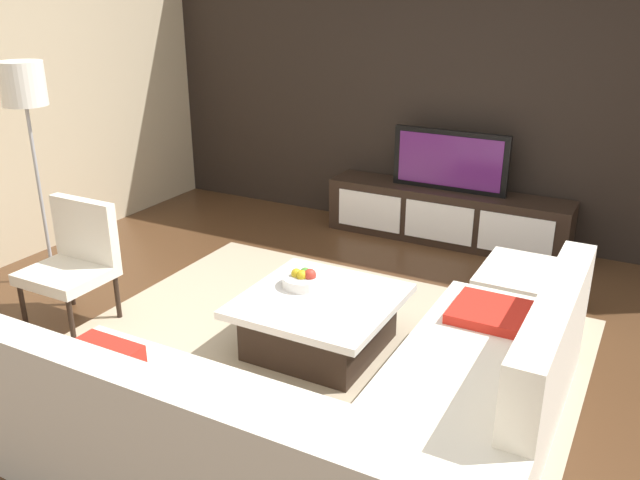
# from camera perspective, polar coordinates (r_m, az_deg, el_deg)

# --- Properties ---
(ground_plane) EXTENTS (14.00, 14.00, 0.00)m
(ground_plane) POSITION_cam_1_polar(r_m,az_deg,el_deg) (4.34, 0.54, -10.27)
(ground_plane) COLOR #4C301C
(feature_wall_back) EXTENTS (6.40, 0.12, 2.80)m
(feature_wall_back) POSITION_cam_1_polar(r_m,az_deg,el_deg) (6.28, 12.42, 12.84)
(feature_wall_back) COLOR black
(feature_wall_back) RESTS_ON ground
(area_rug) EXTENTS (3.27, 2.79, 0.01)m
(area_rug) POSITION_cam_1_polar(r_m,az_deg,el_deg) (4.38, -0.64, -9.89)
(area_rug) COLOR tan
(area_rug) RESTS_ON ground
(media_console) EXTENTS (2.24, 0.44, 0.50)m
(media_console) POSITION_cam_1_polar(r_m,az_deg,el_deg) (6.26, 10.81, 2.08)
(media_console) COLOR black
(media_console) RESTS_ON ground
(television) EXTENTS (1.06, 0.06, 0.55)m
(television) POSITION_cam_1_polar(r_m,az_deg,el_deg) (6.11, 11.15, 6.73)
(television) COLOR black
(television) RESTS_ON media_console
(sectional_couch) EXTENTS (2.49, 2.44, 0.82)m
(sectional_couch) POSITION_cam_1_polar(r_m,az_deg,el_deg) (3.35, 1.92, -15.25)
(sectional_couch) COLOR silver
(sectional_couch) RESTS_ON ground
(coffee_table) EXTENTS (0.96, 0.98, 0.38)m
(coffee_table) POSITION_cam_1_polar(r_m,az_deg,el_deg) (4.36, -0.01, -7.08)
(coffee_table) COLOR black
(coffee_table) RESTS_ON ground
(accent_chair_near) EXTENTS (0.55, 0.50, 0.87)m
(accent_chair_near) POSITION_cam_1_polar(r_m,az_deg,el_deg) (4.94, -20.36, -1.24)
(accent_chair_near) COLOR black
(accent_chair_near) RESTS_ON ground
(floor_lamp) EXTENTS (0.33, 0.33, 1.74)m
(floor_lamp) POSITION_cam_1_polar(r_m,az_deg,el_deg) (5.44, -24.12, 11.12)
(floor_lamp) COLOR #A5A5AA
(floor_lamp) RESTS_ON ground
(ottoman) EXTENTS (0.70, 0.70, 0.40)m
(ottoman) POSITION_cam_1_polar(r_m,az_deg,el_deg) (4.91, 17.67, -4.74)
(ottoman) COLOR silver
(ottoman) RESTS_ON ground
(fruit_bowl) EXTENTS (0.28, 0.28, 0.13)m
(fruit_bowl) POSITION_cam_1_polar(r_m,az_deg,el_deg) (4.41, -1.44, -3.42)
(fruit_bowl) COLOR silver
(fruit_bowl) RESTS_ON coffee_table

